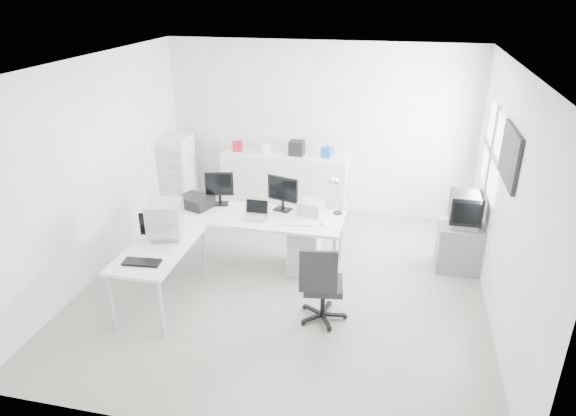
% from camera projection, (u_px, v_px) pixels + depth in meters
% --- Properties ---
extents(floor, '(5.00, 5.00, 0.01)m').
position_uv_depth(floor, '(285.00, 284.00, 6.69)').
color(floor, beige).
rests_on(floor, ground).
extents(ceiling, '(5.00, 5.00, 0.01)m').
position_uv_depth(ceiling, '(284.00, 64.00, 5.55)').
color(ceiling, white).
rests_on(ceiling, back_wall).
extents(back_wall, '(5.00, 0.02, 2.80)m').
position_uv_depth(back_wall, '(319.00, 130.00, 8.35)').
color(back_wall, white).
rests_on(back_wall, floor).
extents(left_wall, '(0.02, 5.00, 2.80)m').
position_uv_depth(left_wall, '(96.00, 169.00, 6.62)').
color(left_wall, white).
rests_on(left_wall, floor).
extents(right_wall, '(0.02, 5.00, 2.80)m').
position_uv_depth(right_wall, '(506.00, 202.00, 5.62)').
color(right_wall, white).
rests_on(right_wall, floor).
extents(window, '(0.02, 1.20, 1.10)m').
position_uv_depth(window, '(492.00, 152.00, 6.62)').
color(window, white).
rests_on(window, right_wall).
extents(wall_picture, '(0.04, 0.90, 0.60)m').
position_uv_depth(wall_picture, '(510.00, 156.00, 5.51)').
color(wall_picture, black).
rests_on(wall_picture, right_wall).
extents(main_desk, '(2.40, 0.80, 0.75)m').
position_uv_depth(main_desk, '(254.00, 240.00, 7.01)').
color(main_desk, white).
rests_on(main_desk, floor).
extents(side_desk, '(0.70, 1.40, 0.75)m').
position_uv_depth(side_desk, '(161.00, 274.00, 6.20)').
color(side_desk, white).
rests_on(side_desk, floor).
extents(drawer_pedestal, '(0.40, 0.50, 0.60)m').
position_uv_depth(drawer_pedestal, '(305.00, 248.00, 6.95)').
color(drawer_pedestal, white).
rests_on(drawer_pedestal, floor).
extents(inkjet_printer, '(0.52, 0.46, 0.15)m').
position_uv_depth(inkjet_printer, '(196.00, 202.00, 7.09)').
color(inkjet_printer, black).
rests_on(inkjet_printer, main_desk).
extents(lcd_monitor_small, '(0.43, 0.31, 0.49)m').
position_uv_depth(lcd_monitor_small, '(220.00, 188.00, 7.09)').
color(lcd_monitor_small, black).
rests_on(lcd_monitor_small, main_desk).
extents(lcd_monitor_large, '(0.48, 0.30, 0.47)m').
position_uv_depth(lcd_monitor_large, '(283.00, 194.00, 6.92)').
color(lcd_monitor_large, black).
rests_on(lcd_monitor_large, main_desk).
extents(laptop, '(0.30, 0.31, 0.20)m').
position_uv_depth(laptop, '(255.00, 212.00, 6.72)').
color(laptop, '#B7B7BA').
rests_on(laptop, main_desk).
extents(white_keyboard, '(0.40, 0.18, 0.02)m').
position_uv_depth(white_keyboard, '(299.00, 224.00, 6.59)').
color(white_keyboard, white).
rests_on(white_keyboard, main_desk).
extents(white_mouse, '(0.05, 0.05, 0.05)m').
position_uv_depth(white_mouse, '(322.00, 223.00, 6.57)').
color(white_mouse, white).
rests_on(white_mouse, main_desk).
extents(laser_printer, '(0.36, 0.33, 0.18)m').
position_uv_depth(laser_printer, '(311.00, 207.00, 6.87)').
color(laser_printer, '#AFAFAF').
rests_on(laser_printer, main_desk).
extents(desk_lamp, '(0.20, 0.20, 0.47)m').
position_uv_depth(desk_lamp, '(339.00, 197.00, 6.81)').
color(desk_lamp, silver).
rests_on(desk_lamp, main_desk).
extents(crt_monitor, '(0.43, 0.43, 0.41)m').
position_uv_depth(crt_monitor, '(165.00, 222.00, 6.19)').
color(crt_monitor, '#B7B7BA').
rests_on(crt_monitor, side_desk).
extents(black_keyboard, '(0.43, 0.20, 0.03)m').
position_uv_depth(black_keyboard, '(142.00, 262.00, 5.69)').
color(black_keyboard, black).
rests_on(black_keyboard, side_desk).
extents(office_chair, '(0.65, 0.65, 0.99)m').
position_uv_depth(office_chair, '(323.00, 282.00, 5.82)').
color(office_chair, '#292B2E').
rests_on(office_chair, floor).
extents(tv_cabinet, '(0.59, 0.48, 0.64)m').
position_uv_depth(tv_cabinet, '(460.00, 247.00, 6.93)').
color(tv_cabinet, slate).
rests_on(tv_cabinet, floor).
extents(crt_tv, '(0.50, 0.48, 0.45)m').
position_uv_depth(crt_tv, '(465.00, 210.00, 6.71)').
color(crt_tv, black).
rests_on(crt_tv, tv_cabinet).
extents(sideboard, '(2.07, 0.52, 1.03)m').
position_uv_depth(sideboard, '(285.00, 183.00, 8.58)').
color(sideboard, white).
rests_on(sideboard, floor).
extents(clutter_box_a, '(0.18, 0.17, 0.16)m').
position_uv_depth(clutter_box_a, '(238.00, 146.00, 8.49)').
color(clutter_box_a, '#A41729').
rests_on(clutter_box_a, sideboard).
extents(clutter_box_b, '(0.18, 0.16, 0.15)m').
position_uv_depth(clutter_box_b, '(267.00, 148.00, 8.40)').
color(clutter_box_b, white).
rests_on(clutter_box_b, sideboard).
extents(clutter_box_c, '(0.24, 0.22, 0.23)m').
position_uv_depth(clutter_box_c, '(297.00, 148.00, 8.28)').
color(clutter_box_c, black).
rests_on(clutter_box_c, sideboard).
extents(clutter_box_d, '(0.20, 0.19, 0.16)m').
position_uv_depth(clutter_box_d, '(327.00, 152.00, 8.20)').
color(clutter_box_d, blue).
rests_on(clutter_box_d, sideboard).
extents(clutter_bottle, '(0.07, 0.07, 0.22)m').
position_uv_depth(clutter_bottle, '(221.00, 143.00, 8.58)').
color(clutter_bottle, white).
rests_on(clutter_bottle, sideboard).
extents(filing_cabinet, '(0.46, 0.54, 1.30)m').
position_uv_depth(filing_cabinet, '(178.00, 174.00, 8.60)').
color(filing_cabinet, white).
rests_on(filing_cabinet, floor).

